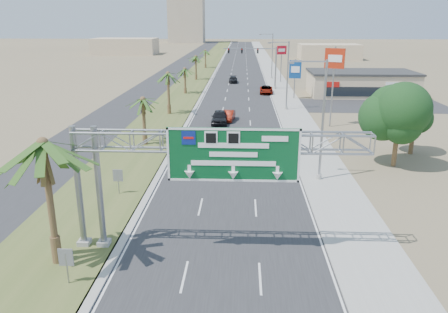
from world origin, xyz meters
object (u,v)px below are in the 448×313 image
Objects in this scene: pole_sign_red_near at (334,64)px; car_mid_lane at (228,116)px; store_building at (361,84)px; car_far at (233,80)px; car_right_lane at (266,90)px; pole_sign_red_far at (282,53)px; signal_mast at (265,64)px; sign_gantry at (205,151)px; car_left_lane at (220,117)px; palm_near at (43,144)px; pole_sign_blue at (295,71)px.

car_mid_lane is at bearing 167.94° from pole_sign_red_near.
store_building is 4.37× the size of car_mid_lane.
car_far is at bearing 108.42° from pole_sign_red_near.
pole_sign_red_far reaches higher than car_right_lane.
car_right_lane is at bearing -103.95° from pole_sign_red_far.
signal_mast is 2.31× the size of car_far.
store_building reaches higher than car_mid_lane.
sign_gantry is 32.97m from car_left_lane.
pole_sign_red_near reaches higher than pole_sign_red_far.
store_building reaches higher than car_right_lane.
palm_near reaches higher than car_far.
pole_sign_red_near is (21.25, 33.48, 0.91)m from palm_near.
signal_mast is 31.40m from pole_sign_red_near.
car_mid_lane is at bearing -136.52° from store_building.
palm_near is at bearing -101.47° from car_left_lane.
car_far is at bearing 116.27° from car_right_lane.
sign_gantry is 1.70× the size of pole_sign_red_near.
palm_near is 1.88× the size of car_far.
pole_sign_red_near is (13.11, 31.55, 1.78)m from sign_gantry.
palm_near is 73.75m from car_far.
signal_mast is 18.08m from store_building.
store_building is 2.29× the size of pole_sign_red_far.
car_left_lane is at bearing 78.20° from palm_near.
signal_mast is 1.31× the size of pole_sign_red_far.
palm_near is 56.97m from pole_sign_blue.
pole_sign_red_near reaches higher than car_mid_lane.
pole_sign_red_far reaches higher than sign_gantry.
car_mid_lane is at bearing -121.43° from pole_sign_blue.
palm_near reaches higher than store_building.
car_left_lane is 0.64× the size of pole_sign_red_far.
car_right_lane is at bearing 76.22° from palm_near.
store_building reaches higher than car_far.
car_left_lane is 38.58m from car_far.
pole_sign_red_near reaches higher than store_building.
car_mid_lane is 0.93× the size of car_far.
car_left_lane is at bearing 91.65° from sign_gantry.
pole_sign_red_far reaches higher than car_far.
car_mid_lane is 0.82× the size of car_right_lane.
pole_sign_blue is (18.93, 53.70, -2.17)m from palm_near.
sign_gantry reaches higher than car_far.
signal_mast is at bearing 77.34° from palm_near.
pole_sign_blue is at bearing -47.16° from car_right_lane.
store_building is 3.58× the size of car_left_lane.
pole_sign_red_near is 41.05m from pole_sign_red_far.
pole_sign_blue is (10.85, -19.34, 4.12)m from car_far.
pole_sign_blue is at bearing 96.56° from pole_sign_red_near.
sign_gantry reaches higher than car_mid_lane.
car_mid_lane is 0.42× the size of pole_sign_red_near.
signal_mast is 6.57m from car_right_lane.
pole_sign_blue reaches higher than car_far.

